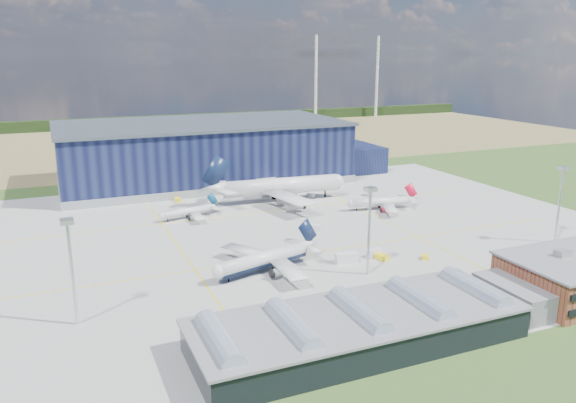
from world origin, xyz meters
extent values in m
plane|color=#375620|center=(0.00, 0.00, 0.00)|extent=(600.00, 600.00, 0.00)
cube|color=#A8A7A2|center=(0.00, 10.00, 0.03)|extent=(220.00, 160.00, 0.06)
cube|color=yellow|center=(0.00, -10.00, 0.07)|extent=(180.00, 0.40, 0.02)
cube|color=yellow|center=(0.00, 35.00, 0.07)|extent=(180.00, 0.40, 0.02)
cube|color=yellow|center=(-30.00, 10.00, 0.07)|extent=(0.40, 120.00, 0.02)
cube|color=yellow|center=(40.00, 10.00, 0.07)|extent=(0.40, 120.00, 0.02)
cube|color=olive|center=(0.00, 220.00, 0.00)|extent=(600.00, 220.00, 0.01)
cube|color=black|center=(0.00, 300.00, 4.00)|extent=(600.00, 8.00, 8.00)
cylinder|color=silver|center=(150.00, 290.00, 35.00)|extent=(2.40, 2.40, 70.00)
cylinder|color=silver|center=(210.00, 290.00, 35.00)|extent=(2.40, 2.40, 70.00)
cube|color=#0F1434|center=(0.00, 95.00, 12.50)|extent=(120.00, 60.00, 25.00)
cube|color=gray|center=(0.00, 95.00, 1.60)|extent=(121.00, 61.00, 3.20)
cube|color=#454F57|center=(0.00, 95.00, 25.50)|extent=(122.00, 62.00, 1.20)
cube|color=#0F1434|center=(72.00, 90.00, 6.00)|extent=(24.00, 30.00, 12.00)
cube|color=black|center=(55.00, -48.80, 3.00)|extent=(44.00, 0.40, 1.40)
cube|color=black|center=(55.00, -48.80, 6.50)|extent=(44.00, 0.40, 1.40)
cube|color=#AEADA9|center=(45.00, -58.00, 10.10)|extent=(3.20, 2.60, 1.60)
cube|color=black|center=(-10.00, -60.00, 3.00)|extent=(65.00, 22.00, 6.00)
cube|color=slate|center=(-10.00, -60.00, 6.20)|extent=(66.00, 23.00, 0.50)
cube|color=slate|center=(30.00, -60.00, 3.00)|extent=(10.00, 18.00, 6.00)
cylinder|color=#909FB3|center=(-38.00, -60.00, 6.40)|extent=(4.40, 18.00, 4.40)
cylinder|color=#909FB3|center=(-24.00, -60.00, 6.40)|extent=(4.40, 18.00, 4.40)
cylinder|color=#909FB3|center=(-10.00, -60.00, 6.40)|extent=(4.40, 18.00, 4.40)
cylinder|color=#909FB3|center=(4.00, -60.00, 6.40)|extent=(4.40, 18.00, 4.40)
cylinder|color=#909FB3|center=(18.00, -60.00, 6.40)|extent=(4.40, 18.00, 4.40)
cylinder|color=silver|center=(-60.00, -30.00, 11.00)|extent=(0.70, 0.70, 22.00)
cube|color=silver|center=(-60.00, -30.00, 22.50)|extent=(2.60, 2.60, 1.00)
cylinder|color=silver|center=(10.00, -30.00, 11.00)|extent=(0.70, 0.70, 22.00)
cube|color=silver|center=(10.00, -30.00, 22.50)|extent=(2.60, 2.60, 1.00)
cylinder|color=silver|center=(75.00, -30.00, 11.00)|extent=(0.70, 0.70, 22.00)
cube|color=silver|center=(75.00, -30.00, 22.50)|extent=(2.60, 2.60, 1.00)
cube|color=yellow|center=(19.20, -22.35, 0.75)|extent=(3.20, 4.09, 1.50)
cube|color=yellow|center=(30.48, -26.58, 0.58)|extent=(2.94, 3.22, 1.16)
cube|color=silver|center=(9.18, -20.35, 1.34)|extent=(6.45, 3.45, 2.69)
cube|color=silver|center=(12.94, 8.24, 1.07)|extent=(5.05, 4.50, 2.15)
cube|color=yellow|center=(-18.75, 62.00, 0.76)|extent=(2.89, 3.86, 1.51)
cube|color=silver|center=(31.01, 48.25, 0.65)|extent=(3.40, 3.57, 1.29)
cube|color=silver|center=(18.65, -19.45, 1.08)|extent=(4.88, 3.16, 2.16)
imported|color=#99999E|center=(37.55, -48.00, 0.55)|extent=(3.49, 2.24, 1.11)
imported|color=#99999E|center=(36.76, -48.00, 0.56)|extent=(3.51, 1.62, 1.11)
camera|label=1|loc=(-61.39, -145.51, 54.74)|focal=35.00mm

